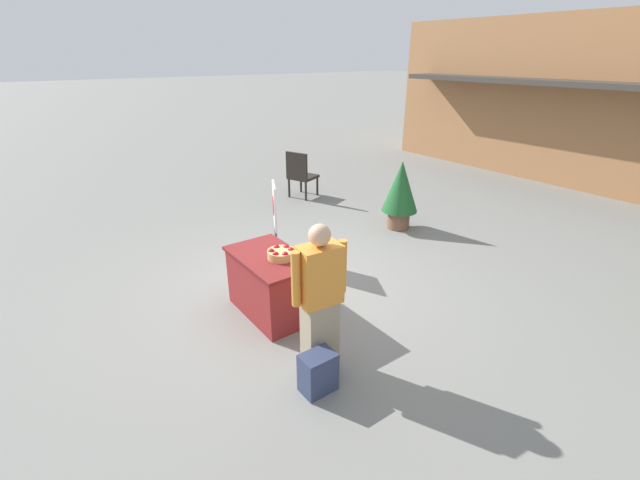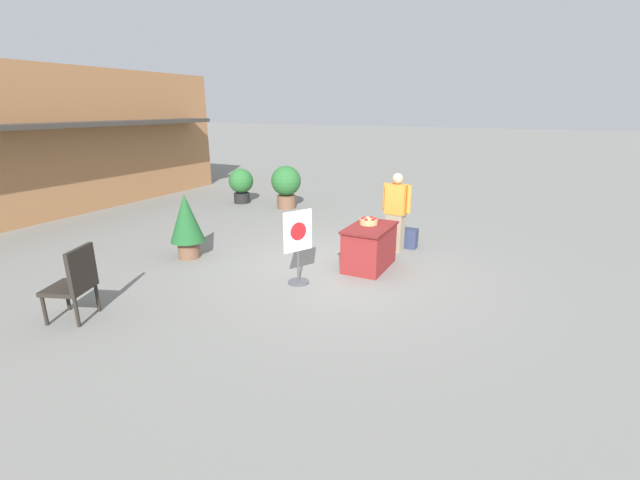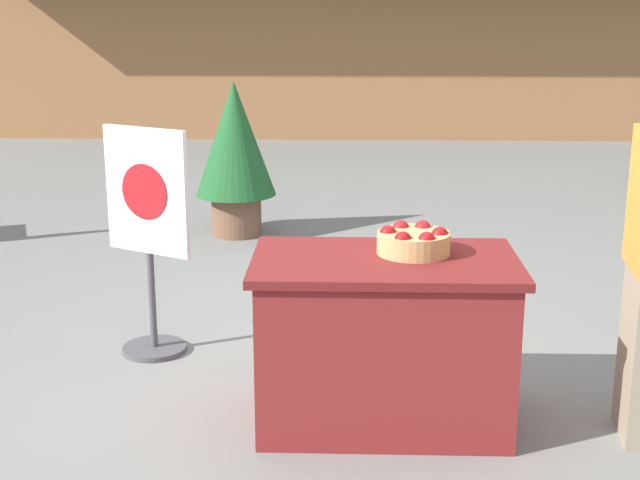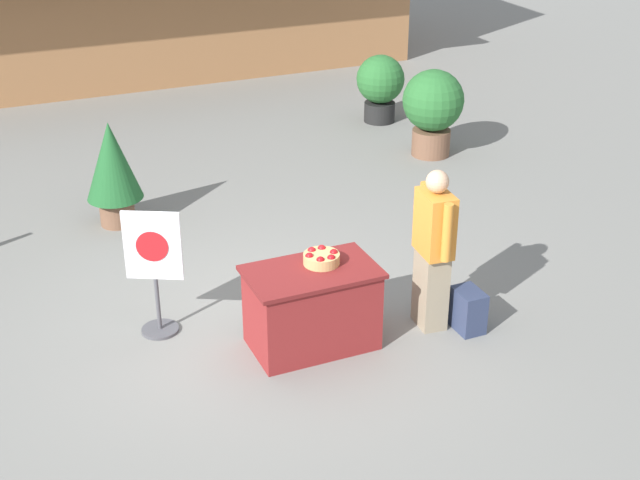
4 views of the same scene
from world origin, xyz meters
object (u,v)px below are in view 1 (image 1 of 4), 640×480
at_px(person_visitor, 320,298).
at_px(potted_plant_far_left, 401,191).
at_px(apple_basket, 281,253).
at_px(patio_chair, 300,173).
at_px(display_table, 272,284).
at_px(poster_board, 275,221).
at_px(backpack, 318,372).

distance_m(person_visitor, potted_plant_far_left, 4.20).
bearing_deg(apple_basket, patio_chair, 143.78).
relative_size(display_table, person_visitor, 0.75).
bearing_deg(person_visitor, poster_board, -15.01).
bearing_deg(backpack, display_table, 166.79).
height_order(display_table, apple_basket, apple_basket).
bearing_deg(potted_plant_far_left, person_visitor, -56.81).
relative_size(person_visitor, patio_chair, 1.52).
distance_m(apple_basket, poster_board, 1.58).
relative_size(apple_basket, poster_board, 0.26).
xyz_separation_m(display_table, backpack, (1.48, -0.35, -0.19)).
height_order(apple_basket, patio_chair, patio_chair).
xyz_separation_m(apple_basket, person_visitor, (1.06, -0.20, -0.03)).
bearing_deg(poster_board, potted_plant_far_left, -155.83).
height_order(person_visitor, patio_chair, person_visitor).
xyz_separation_m(poster_board, patio_chair, (-2.51, 2.13, -0.10)).
bearing_deg(display_table, person_visitor, -5.64).
distance_m(person_visitor, patio_chair, 5.84).
relative_size(person_visitor, potted_plant_far_left, 1.25).
bearing_deg(person_visitor, apple_basket, -4.97).
distance_m(display_table, person_visitor, 1.27).
relative_size(person_visitor, poster_board, 1.27).
relative_size(display_table, poster_board, 0.95).
bearing_deg(display_table, poster_board, 147.33).
distance_m(backpack, potted_plant_far_left, 4.59).
relative_size(display_table, potted_plant_far_left, 0.94).
bearing_deg(poster_board, apple_basket, 89.92).
height_order(display_table, backpack, display_table).
height_order(person_visitor, poster_board, person_visitor).
xyz_separation_m(display_table, apple_basket, (0.13, 0.08, 0.45)).
bearing_deg(patio_chair, apple_basket, -147.14).
relative_size(display_table, patio_chair, 1.14).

